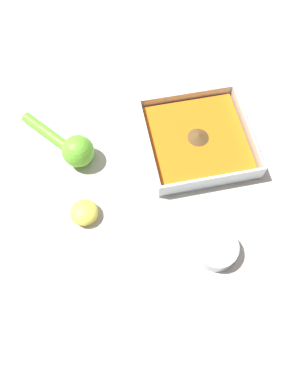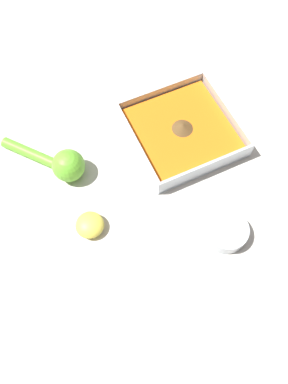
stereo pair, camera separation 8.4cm
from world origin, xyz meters
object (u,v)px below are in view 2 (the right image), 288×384
object	(u,v)px
square_dish	(182,131)
lemon_squeezer	(61,163)
spice_bowl	(226,231)
lemon_half	(90,225)

from	to	relation	value
square_dish	lemon_squeezer	distance (m)	0.30
square_dish	spice_bowl	size ratio (longest dim) A/B	2.67
lemon_squeezer	lemon_half	world-z (taller)	lemon_squeezer
spice_bowl	square_dish	bearing A→B (deg)	173.18
square_dish	spice_bowl	distance (m)	0.27
square_dish	lemon_half	bearing A→B (deg)	-65.56
spice_bowl	lemon_squeezer	xyz separation A→B (m)	(-0.30, -0.27, 0.02)
square_dish	spice_bowl	xyz separation A→B (m)	(0.27, -0.03, 0.00)
spice_bowl	lemon_half	world-z (taller)	spice_bowl
spice_bowl	lemon_half	distance (m)	0.29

